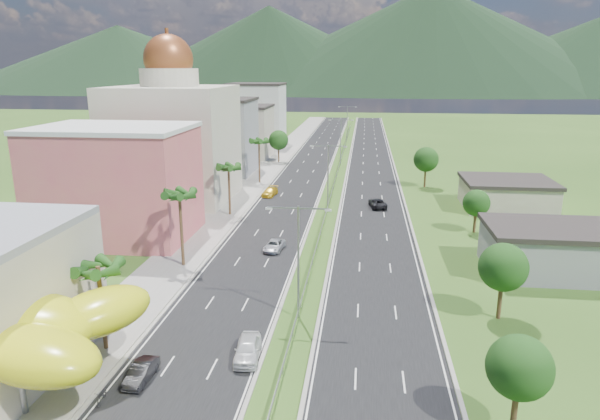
% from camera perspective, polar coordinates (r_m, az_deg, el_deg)
% --- Properties ---
extents(ground, '(500.00, 500.00, 0.00)m').
position_cam_1_polar(ground, '(43.69, -1.86, -17.09)').
color(ground, '#2D5119').
rests_on(ground, ground).
extents(road_left, '(11.00, 260.00, 0.04)m').
position_cam_1_polar(road_left, '(129.36, 0.88, 4.68)').
color(road_left, black).
rests_on(road_left, ground).
extents(road_right, '(11.00, 260.00, 0.04)m').
position_cam_1_polar(road_right, '(128.68, 7.56, 4.49)').
color(road_right, black).
rests_on(road_right, ground).
extents(sidewalk_left, '(7.00, 260.00, 0.12)m').
position_cam_1_polar(sidewalk_left, '(130.67, -3.28, 4.78)').
color(sidewalk_left, gray).
rests_on(sidewalk_left, ground).
extents(median_guardrail, '(0.10, 216.06, 0.76)m').
position_cam_1_polar(median_guardrail, '(111.03, 3.76, 3.23)').
color(median_guardrail, gray).
rests_on(median_guardrail, ground).
extents(streetlight_median_b, '(6.04, 0.25, 11.00)m').
position_cam_1_polar(streetlight_median_b, '(49.73, -0.18, -4.33)').
color(streetlight_median_b, gray).
rests_on(streetlight_median_b, ground).
extents(streetlight_median_c, '(6.04, 0.25, 11.00)m').
position_cam_1_polar(streetlight_median_c, '(88.31, 3.02, 4.24)').
color(streetlight_median_c, gray).
rests_on(streetlight_median_c, ground).
extents(streetlight_median_d, '(6.04, 0.25, 11.00)m').
position_cam_1_polar(streetlight_median_d, '(132.72, 4.37, 7.84)').
color(streetlight_median_d, gray).
rests_on(streetlight_median_d, ground).
extents(streetlight_median_e, '(6.04, 0.25, 11.00)m').
position_cam_1_polar(streetlight_median_e, '(177.43, 5.06, 9.62)').
color(streetlight_median_e, gray).
rests_on(streetlight_median_e, ground).
extents(lime_canopy, '(18.00, 15.00, 7.40)m').
position_cam_1_polar(lime_canopy, '(45.35, -29.12, -10.71)').
color(lime_canopy, '#CFD314').
rests_on(lime_canopy, ground).
extents(pink_shophouse, '(20.00, 15.00, 15.00)m').
position_cam_1_polar(pink_shophouse, '(78.03, -18.95, 2.57)').
color(pink_shophouse, '#D45766').
rests_on(pink_shophouse, ground).
extents(domed_building, '(20.00, 20.00, 28.70)m').
position_cam_1_polar(domed_building, '(98.31, -13.39, 7.68)').
color(domed_building, beige).
rests_on(domed_building, ground).
extents(midrise_grey, '(16.00, 15.00, 16.00)m').
position_cam_1_polar(midrise_grey, '(122.04, -8.83, 7.67)').
color(midrise_grey, gray).
rests_on(midrise_grey, ground).
extents(midrise_beige, '(16.00, 15.00, 13.00)m').
position_cam_1_polar(midrise_beige, '(143.37, -6.45, 8.22)').
color(midrise_beige, '#ACA18D').
rests_on(midrise_beige, ground).
extents(midrise_white, '(16.00, 15.00, 18.00)m').
position_cam_1_polar(midrise_white, '(165.47, -4.64, 10.03)').
color(midrise_white, silver).
rests_on(midrise_white, ground).
extents(shed_near, '(15.00, 10.00, 5.00)m').
position_cam_1_polar(shed_near, '(68.65, 25.46, -4.07)').
color(shed_near, gray).
rests_on(shed_near, ground).
extents(shed_far, '(14.00, 12.00, 4.40)m').
position_cam_1_polar(shed_far, '(97.02, 21.17, 1.47)').
color(shed_far, '#ACA18D').
rests_on(shed_far, ground).
extents(palm_tree_b, '(3.60, 3.60, 8.10)m').
position_cam_1_polar(palm_tree_b, '(46.91, -20.72, -6.15)').
color(palm_tree_b, '#47301C').
rests_on(palm_tree_b, ground).
extents(palm_tree_c, '(3.60, 3.60, 9.60)m').
position_cam_1_polar(palm_tree_c, '(64.02, -12.73, 1.35)').
color(palm_tree_c, '#47301C').
rests_on(palm_tree_c, ground).
extents(palm_tree_d, '(3.60, 3.60, 8.60)m').
position_cam_1_polar(palm_tree_d, '(85.74, -7.63, 4.34)').
color(palm_tree_d, '#47301C').
rests_on(palm_tree_d, ground).
extents(palm_tree_e, '(3.60, 3.60, 9.40)m').
position_cam_1_polar(palm_tree_e, '(109.69, -4.40, 7.15)').
color(palm_tree_e, '#47301C').
rests_on(palm_tree_e, ground).
extents(leafy_tree_lfar, '(4.90, 4.90, 8.05)m').
position_cam_1_polar(leafy_tree_lfar, '(134.44, -2.31, 7.46)').
color(leafy_tree_lfar, '#47301C').
rests_on(leafy_tree_lfar, ground).
extents(leafy_tree_ra, '(4.20, 4.20, 6.90)m').
position_cam_1_polar(leafy_tree_ra, '(37.96, 22.37, -15.29)').
color(leafy_tree_ra, '#47301C').
rests_on(leafy_tree_ra, ground).
extents(leafy_tree_rb, '(4.55, 4.55, 7.47)m').
position_cam_1_polar(leafy_tree_rb, '(53.47, 20.86, -5.74)').
color(leafy_tree_rb, '#47301C').
rests_on(leafy_tree_rb, ground).
extents(leafy_tree_rc, '(3.85, 3.85, 6.33)m').
position_cam_1_polar(leafy_tree_rc, '(80.50, 18.30, 0.70)').
color(leafy_tree_rc, '#47301C').
rests_on(leafy_tree_rc, ground).
extents(leafy_tree_rd, '(4.90, 4.90, 8.05)m').
position_cam_1_polar(leafy_tree_rd, '(108.70, 13.30, 5.27)').
color(leafy_tree_rd, '#47301C').
rests_on(leafy_tree_rd, ground).
extents(mountain_ridge, '(860.00, 140.00, 90.00)m').
position_cam_1_polar(mountain_ridge, '(490.13, 13.52, 11.89)').
color(mountain_ridge, black).
rests_on(mountain_ridge, ground).
extents(car_white_near_left, '(2.44, 5.12, 1.69)m').
position_cam_1_polar(car_white_near_left, '(45.44, -5.60, -14.50)').
color(car_white_near_left, white).
rests_on(car_white_near_left, road_left).
extents(car_dark_left, '(1.50, 4.10, 1.34)m').
position_cam_1_polar(car_dark_left, '(44.27, -16.58, -16.24)').
color(car_dark_left, black).
rests_on(car_dark_left, road_left).
extents(car_silver_mid_left, '(2.61, 4.78, 1.27)m').
position_cam_1_polar(car_silver_mid_left, '(69.93, -2.77, -3.81)').
color(car_silver_mid_left, '#ABAEB3').
rests_on(car_silver_mid_left, road_left).
extents(car_yellow_far_left, '(2.73, 5.37, 1.49)m').
position_cam_1_polar(car_yellow_far_left, '(99.49, -3.23, 1.95)').
color(car_yellow_far_left, gold).
rests_on(car_yellow_far_left, road_left).
extents(car_dark_far_right, '(3.32, 5.78, 1.52)m').
position_cam_1_polar(car_dark_far_right, '(92.01, 8.27, 0.75)').
color(car_dark_far_right, black).
rests_on(car_dark_far_right, road_right).
extents(motorcycle, '(0.83, 1.91, 1.18)m').
position_cam_1_polar(motorcycle, '(42.75, -20.40, -17.93)').
color(motorcycle, black).
rests_on(motorcycle, road_left).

